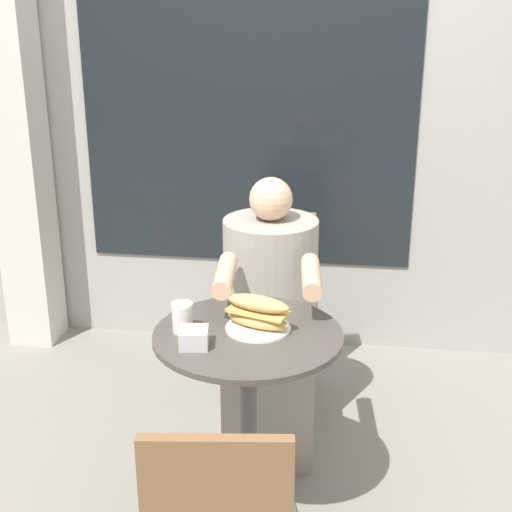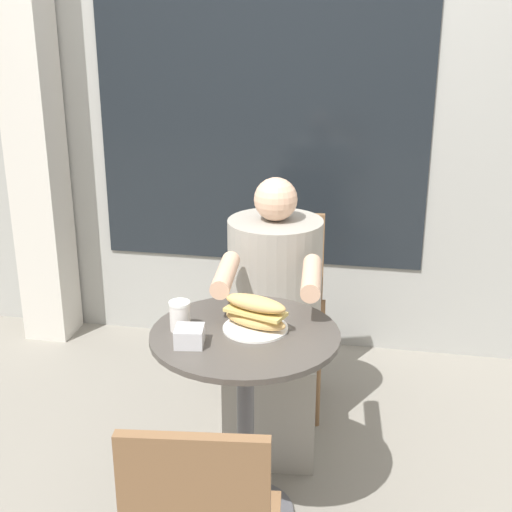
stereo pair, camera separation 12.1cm
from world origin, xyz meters
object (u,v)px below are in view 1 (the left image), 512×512
Objects in this scene: cafe_table at (248,387)px; drink_cup at (182,317)px; seated_diner at (270,333)px; diner_chair at (276,292)px; sandwich_on_plate at (258,315)px.

drink_cup reaches higher than cafe_table.
seated_diner reaches higher than drink_cup.
seated_diner reaches higher than cafe_table.
cafe_table is 0.33m from drink_cup.
drink_cup is (-0.23, -0.54, 0.30)m from seated_diner.
seated_diner is (0.01, -0.35, -0.04)m from diner_chair.
seated_diner is at bearing 88.57° from cafe_table.
cafe_table is at bearing 5.45° from drink_cup.
seated_diner is at bearing 66.92° from drink_cup.
sandwich_on_plate is (0.03, -0.84, 0.27)m from diner_chair.
sandwich_on_plate is 2.33× the size of drink_cup.
cafe_table is at bearing -133.87° from sandwich_on_plate.
seated_diner is 0.57m from sandwich_on_plate.
seated_diner is at bearing 86.79° from diner_chair.
diner_chair is at bearing 89.93° from cafe_table.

